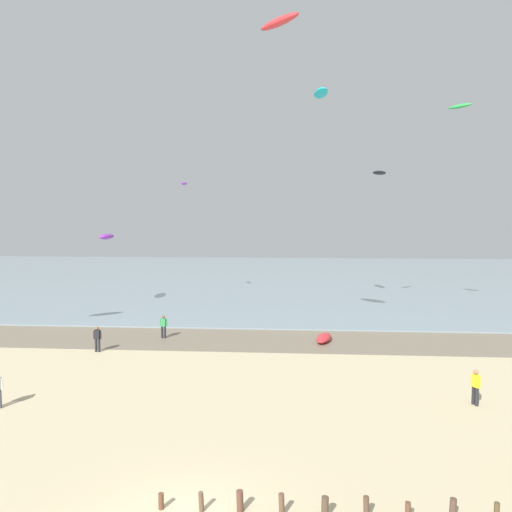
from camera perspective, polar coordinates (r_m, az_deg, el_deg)
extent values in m
cube|color=#7A6D59|center=(36.27, -0.79, -9.69)|extent=(120.00, 6.71, 0.01)
cube|color=#7F939E|center=(73.98, 1.77, -2.42)|extent=(160.00, 70.00, 0.10)
cylinder|color=brown|center=(16.95, -10.94, -26.12)|extent=(0.17, 0.19, 0.51)
cylinder|color=brown|center=(16.66, -6.36, -26.46)|extent=(0.18, 0.17, 0.62)
cylinder|color=brown|center=(16.57, -1.87, -26.52)|extent=(0.23, 0.22, 0.67)
cylinder|color=brown|center=(16.42, 2.99, -26.80)|extent=(0.19, 0.18, 0.67)
cylinder|color=#4D3E2D|center=(16.43, 8.00, -26.88)|extent=(0.22, 0.23, 0.65)
cylinder|color=brown|center=(16.60, 12.66, -26.54)|extent=(0.19, 0.17, 0.67)
cylinder|color=brown|center=(16.79, 17.19, -26.44)|extent=(0.17, 0.18, 0.58)
cylinder|color=brown|center=(17.17, 21.84, -25.62)|extent=(0.21, 0.20, 0.68)
cylinder|color=#232328|center=(34.76, -18.05, -9.80)|extent=(0.16, 0.16, 0.88)
cylinder|color=#232328|center=(34.66, -17.72, -9.83)|extent=(0.16, 0.16, 0.88)
cube|color=black|center=(34.54, -17.91, -8.62)|extent=(0.38, 0.26, 0.60)
sphere|color=brown|center=(34.45, -17.93, -7.94)|extent=(0.22, 0.22, 0.22)
cylinder|color=black|center=(34.66, -18.27, -8.67)|extent=(0.09, 0.09, 0.52)
cylinder|color=black|center=(34.44, -17.55, -8.74)|extent=(0.09, 0.09, 0.52)
cylinder|color=#232328|center=(26.40, 23.88, -14.53)|extent=(0.16, 0.16, 0.88)
cylinder|color=#232328|center=(26.25, 24.23, -14.65)|extent=(0.16, 0.16, 0.88)
cube|color=yellow|center=(26.10, 24.11, -13.05)|extent=(0.35, 0.42, 0.60)
sphere|color=#9E7051|center=(25.98, 24.14, -12.17)|extent=(0.22, 0.22, 0.22)
cylinder|color=yellow|center=(26.28, 23.72, -13.04)|extent=(0.09, 0.09, 0.52)
cylinder|color=yellow|center=(25.96, 24.49, -13.28)|extent=(0.09, 0.09, 0.52)
cylinder|color=#4C4C56|center=(26.67, -27.55, -14.47)|extent=(0.16, 0.16, 0.88)
cylinder|color=white|center=(26.39, -27.36, -13.09)|extent=(0.09, 0.09, 0.52)
cylinder|color=#232328|center=(37.31, -10.50, -8.68)|extent=(0.16, 0.16, 0.88)
cylinder|color=#232328|center=(37.39, -10.82, -8.66)|extent=(0.16, 0.16, 0.88)
cube|color=#338C4C|center=(37.19, -10.68, -7.56)|extent=(0.38, 0.26, 0.60)
sphere|color=brown|center=(37.11, -10.69, -6.92)|extent=(0.22, 0.22, 0.22)
cylinder|color=#338C4C|center=(37.12, -10.33, -7.65)|extent=(0.09, 0.09, 0.52)
cylinder|color=#338C4C|center=(37.29, -11.02, -7.61)|extent=(0.09, 0.09, 0.52)
ellipsoid|color=red|center=(36.09, 7.86, -9.38)|extent=(1.59, 2.79, 0.53)
ellipsoid|color=black|center=(49.90, 14.11, 9.33)|extent=(1.94, 1.96, 0.52)
ellipsoid|color=purple|center=(54.20, -8.32, 8.31)|extent=(1.07, 1.96, 0.36)
ellipsoid|color=purple|center=(50.24, -16.93, 2.17)|extent=(1.50, 3.60, 0.59)
ellipsoid|color=red|center=(32.54, 2.70, 25.49)|extent=(3.05, 3.07, 0.91)
ellipsoid|color=#19B2B7|center=(44.12, 7.51, 18.21)|extent=(1.54, 3.26, 0.71)
ellipsoid|color=green|center=(45.09, 22.56, 15.75)|extent=(1.94, 2.08, 0.51)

